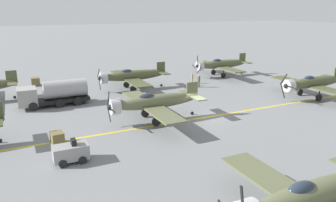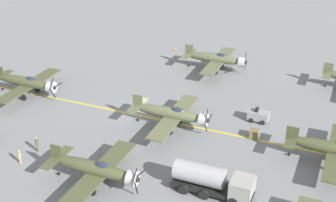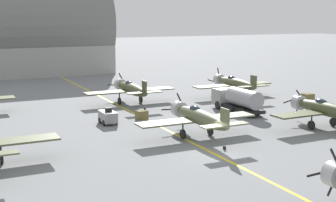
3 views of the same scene
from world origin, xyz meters
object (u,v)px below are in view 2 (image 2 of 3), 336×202
tow_tractor (258,116)px  airplane_mid_right (96,169)px  airplane_near_center (27,82)px  ground_crew_inspecting (37,144)px  traffic_cone (175,49)px  airplane_mid_center (171,114)px  airplane_far_center (335,149)px  fuel_tanker (213,180)px  supply_crate_by_tanker (254,134)px  airplane_mid_left (216,59)px  ground_crew_walking (20,156)px

tow_tractor → airplane_mid_right: bearing=-31.2°
airplane_near_center → ground_crew_inspecting: airplane_near_center is taller
tow_tractor → traffic_cone: 27.06m
airplane_mid_center → traffic_cone: 26.98m
airplane_far_center → airplane_mid_center: bearing=-107.5°
airplane_mid_center → fuel_tanker: airplane_mid_center is taller
airplane_near_center → airplane_mid_center: 21.81m
airplane_near_center → supply_crate_by_tanker: size_ratio=10.10×
airplane_mid_left → supply_crate_by_tanker: airplane_mid_left is taller
airplane_far_center → fuel_tanker: airplane_far_center is taller
airplane_mid_center → fuel_tanker: (10.13, 8.50, -0.50)m
airplane_mid_left → tow_tractor: bearing=18.6°
supply_crate_by_tanker → traffic_cone: (-23.33, -19.51, -0.22)m
tow_tractor → traffic_cone: bearing=-135.2°
airplane_mid_center → ground_crew_walking: 17.96m
ground_crew_walking → traffic_cone: ground_crew_walking is taller
fuel_tanker → supply_crate_by_tanker: 12.00m
tow_tractor → ground_crew_walking: size_ratio=1.61×
airplane_mid_right → airplane_mid_center: 13.72m
airplane_mid_left → airplane_mid_center: (19.30, 0.52, 0.00)m
tow_tractor → airplane_mid_center: bearing=-57.7°
supply_crate_by_tanker → traffic_cone: size_ratio=2.16×
airplane_far_center → tow_tractor: airplane_far_center is taller
airplane_far_center → tow_tractor: (-6.38, -9.51, -1.22)m
airplane_far_center → supply_crate_by_tanker: (-2.26, -9.04, -1.52)m
ground_crew_walking → traffic_cone: 38.41m
fuel_tanker → ground_crew_inspecting: fuel_tanker is taller
ground_crew_walking → tow_tractor: bearing=131.8°
airplane_mid_right → traffic_cone: bearing=-167.6°
airplane_far_center → tow_tractor: size_ratio=4.62×
airplane_mid_center → fuel_tanker: 13.24m
airplane_mid_center → traffic_cone: airplane_mid_center is taller
ground_crew_walking → supply_crate_by_tanker: 26.49m
tow_tractor → ground_crew_walking: bearing=-48.2°
supply_crate_by_tanker → airplane_mid_right: bearing=-38.6°
traffic_cone → ground_crew_walking: bearing=-3.5°
airplane_mid_left → fuel_tanker: size_ratio=1.50×
airplane_far_center → supply_crate_by_tanker: airplane_far_center is taller
airplane_near_center → tow_tractor: bearing=102.1°
airplane_mid_right → ground_crew_inspecting: (-2.86, -9.27, -1.01)m
airplane_mid_right → airplane_far_center: (-13.00, 21.24, -0.00)m
fuel_tanker → ground_crew_walking: (3.11, -20.58, -0.63)m
fuel_tanker → ground_crew_walking: size_ratio=4.94×
fuel_tanker → tow_tractor: (-16.01, 0.79, -0.72)m
ground_crew_inspecting → supply_crate_by_tanker: bearing=120.0°
airplane_mid_left → ground_crew_inspecting: 31.97m
fuel_tanker → ground_crew_walking: fuel_tanker is taller
airplane_mid_left → ground_crew_walking: size_ratio=7.41×
ground_crew_walking → airplane_far_center: bearing=112.4°
tow_tractor → ground_crew_inspecting: size_ratio=1.41×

